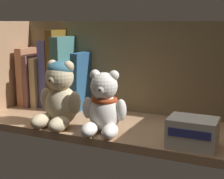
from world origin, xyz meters
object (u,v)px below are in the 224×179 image
Objects in this scene: book_1 at (39,79)px; teddy_bear_larger at (59,95)px; book_5 at (68,72)px; book_6 at (76,84)px; book_7 at (84,81)px; small_product_box at (193,132)px; book_0 at (33,75)px; book_4 at (60,68)px; book_3 at (52,73)px; teddy_bear_smaller at (104,106)px; book_2 at (45,81)px.

book_1 is 0.96× the size of teddy_bear_larger.
book_5 reaches higher than book_1.
book_1 is 14.06cm from book_6.
book_5 is at bearing 180.00° from book_7.
book_6 is at bearing 0.00° from book_5.
book_6 is 1.45× the size of small_product_box.
book_0 is at bearing 141.26° from teddy_bear_larger.
book_7 is (16.70, 0.00, 0.62)cm from book_1.
book_4 is 9.28cm from book_7.
book_0 reaches higher than book_7.
teddy_bear_larger is (21.85, -17.53, -1.17)cm from book_0.
teddy_bear_smaller is (27.42, -17.95, -3.90)cm from book_3.
book_4 is at bearing 180.00° from book_5.
book_1 is at bearing 137.95° from teddy_bear_larger.
book_0 is 1.19× the size of book_2.
teddy_bear_larger is (11.42, -17.53, -4.02)cm from book_4.
book_0 is 0.88× the size of book_3.
small_product_box is at bearing -20.63° from book_3.
teddy_bear_smaller is (15.72, -17.95, -2.25)cm from book_7.
book_6 is at bearing 155.22° from small_product_box.
book_2 is 9.50cm from book_5.
teddy_bear_smaller is at bearing -33.21° from book_3.
book_2 is 1.03× the size of book_6.
book_1 is at bearing 151.03° from teddy_bear_smaller.
teddy_bear_larger is 1.11× the size of teddy_bear_smaller.
teddy_bear_smaller is (24.40, -17.95, -5.54)cm from book_4.
book_4 is 1.37× the size of book_7.
book_4 is (8.02, 0.00, 3.91)cm from book_1.
book_3 is 33.01cm from teddy_bear_smaller.
book_4 is at bearing 0.00° from book_2.
book_0 is 1.09× the size of teddy_bear_larger.
teddy_bear_smaller is (12.98, -0.42, -1.51)cm from teddy_bear_larger.
book_2 is 7.25cm from book_4.
book_6 is (6.02, 0.00, -4.56)cm from book_4.
book_1 is at bearing 180.00° from book_4.
book_2 is at bearing 149.30° from teddy_bear_smaller.
book_5 is at bearing 139.93° from teddy_bear_smaller.
teddy_bear_smaller is (18.38, -17.95, -0.98)cm from book_6.
teddy_bear_larger is at bearing -38.74° from book_0.
teddy_bear_smaller is (21.34, -17.95, -4.56)cm from book_5.
book_2 is 14.55cm from book_7.
book_4 is at bearing 0.00° from book_1.
book_5 is at bearing 0.00° from book_3.
book_2 reaches higher than small_product_box.
teddy_bear_smaller is at bearing -27.26° from book_0.
book_6 is 2.95cm from book_7.
book_1 is 0.68× the size of book_4.
book_6 is 44.22cm from small_product_box.
small_product_box is at bearing -1.31° from teddy_bear_smaller.
book_5 is at bearing 0.00° from book_4.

